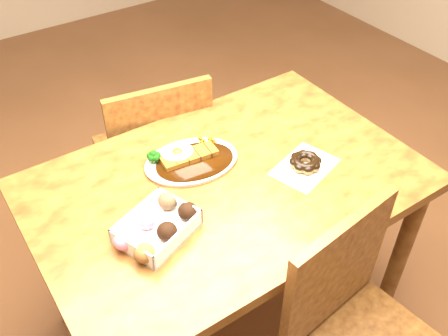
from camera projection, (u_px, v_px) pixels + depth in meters
ground at (226, 314)px, 2.05m from camera, size 6.00×6.00×0.00m
table at (227, 202)px, 1.62m from camera, size 1.20×0.80×0.75m
chair_far at (156, 155)px, 2.07m from camera, size 0.48×0.48×0.87m
katsu_curry_plate at (190, 159)px, 1.61m from camera, size 0.33×0.27×0.06m
donut_box at (157, 226)px, 1.37m from camera, size 0.25×0.22×0.06m
pon_de_ring at (305, 162)px, 1.59m from camera, size 0.24×0.20×0.04m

